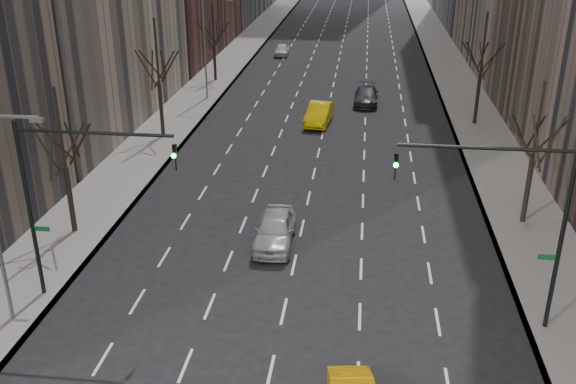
% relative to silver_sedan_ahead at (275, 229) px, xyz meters
% --- Properties ---
extents(sidewalk_left, '(4.50, 320.00, 0.15)m').
position_rel_silver_sedan_ahead_xyz_m(sidewalk_left, '(-11.03, 51.93, -0.74)').
color(sidewalk_left, slate).
rests_on(sidewalk_left, ground).
extents(sidewalk_right, '(4.50, 320.00, 0.15)m').
position_rel_silver_sedan_ahead_xyz_m(sidewalk_right, '(13.47, 51.93, -0.74)').
color(sidewalk_right, slate).
rests_on(sidewalk_right, ground).
extents(tree_lw_b, '(3.36, 3.50, 7.82)m').
position_rel_silver_sedan_ahead_xyz_m(tree_lw_b, '(-10.78, -0.07, 2.90)').
color(tree_lw_b, black).
rests_on(tree_lw_b, ground).
extents(tree_lw_c, '(3.36, 3.50, 8.74)m').
position_rel_silver_sedan_ahead_xyz_m(tree_lw_c, '(-10.78, 15.93, 3.22)').
color(tree_lw_c, black).
rests_on(tree_lw_c, ground).
extents(tree_lw_d, '(3.36, 3.50, 7.36)m').
position_rel_silver_sedan_ahead_xyz_m(tree_lw_d, '(-10.78, 33.93, 2.74)').
color(tree_lw_d, black).
rests_on(tree_lw_d, ground).
extents(tree_rw_b, '(3.36, 3.50, 7.82)m').
position_rel_silver_sedan_ahead_xyz_m(tree_rw_b, '(13.22, 3.93, 2.90)').
color(tree_rw_b, black).
rests_on(tree_rw_b, ground).
extents(tree_rw_c, '(3.36, 3.50, 8.74)m').
position_rel_silver_sedan_ahead_xyz_m(tree_rw_c, '(13.22, 21.93, 3.22)').
color(tree_rw_c, black).
rests_on(tree_rw_c, ground).
extents(traffic_mast_left, '(6.69, 0.39, 8.00)m').
position_rel_silver_sedan_ahead_xyz_m(traffic_mast_left, '(-7.89, -6.08, 4.67)').
color(traffic_mast_left, black).
rests_on(traffic_mast_left, ground).
extents(traffic_mast_right, '(6.69, 0.39, 8.00)m').
position_rel_silver_sedan_ahead_xyz_m(traffic_mast_right, '(10.32, -6.08, 4.67)').
color(traffic_mast_right, black).
rests_on(traffic_mast_right, ground).
extents(streetlight_far, '(2.83, 0.22, 9.00)m').
position_rel_silver_sedan_ahead_xyz_m(streetlight_far, '(-9.62, 26.93, 4.80)').
color(streetlight_far, slate).
rests_on(streetlight_far, ground).
extents(silver_sedan_ahead, '(2.02, 4.84, 1.64)m').
position_rel_silver_sedan_ahead_xyz_m(silver_sedan_ahead, '(0.00, 0.00, 0.00)').
color(silver_sedan_ahead, '#A8AAB0').
rests_on(silver_sedan_ahead, ground).
extents(far_taxi, '(2.22, 5.14, 1.64)m').
position_rel_silver_sedan_ahead_xyz_m(far_taxi, '(0.75, 20.81, 0.00)').
color(far_taxi, yellow).
rests_on(far_taxi, ground).
extents(far_suv_grey, '(2.19, 5.16, 1.48)m').
position_rel_silver_sedan_ahead_xyz_m(far_suv_grey, '(4.47, 27.13, -0.08)').
color(far_suv_grey, '#29292E').
rests_on(far_suv_grey, ground).
extents(far_car_white, '(1.64, 3.91, 1.32)m').
position_rel_silver_sedan_ahead_xyz_m(far_car_white, '(-5.69, 47.36, -0.16)').
color(far_car_white, silver).
rests_on(far_car_white, ground).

